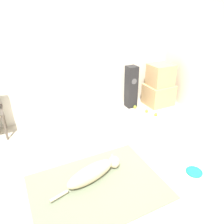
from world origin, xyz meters
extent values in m
plane|color=#BCB29E|center=(0.00, 0.00, 0.00)|extent=(12.00, 12.00, 0.00)
cube|color=silver|center=(0.00, 2.10, 1.27)|extent=(8.00, 0.06, 2.55)
cube|color=slate|center=(-0.12, -0.09, 0.01)|extent=(1.62, 1.22, 0.01)
ellipsoid|color=beige|center=(-0.15, 0.05, 0.13)|extent=(0.73, 0.37, 0.23)
sphere|color=beige|center=(0.23, 0.14, 0.10)|extent=(0.17, 0.17, 0.17)
cone|color=beige|center=(0.23, 0.19, 0.19)|extent=(0.05, 0.05, 0.07)
cone|color=beige|center=(0.25, 0.10, 0.19)|extent=(0.05, 0.05, 0.07)
cylinder|color=beige|center=(-0.60, -0.07, 0.06)|extent=(0.23, 0.09, 0.04)
cylinder|color=#199E7A|center=(1.17, -0.44, 0.01)|extent=(0.22, 0.22, 0.02)
torus|color=#199E7A|center=(1.17, -0.44, 0.02)|extent=(0.22, 0.22, 0.02)
cube|color=tan|center=(2.12, 1.62, 0.23)|extent=(0.58, 0.52, 0.45)
cube|color=tan|center=(2.12, 1.62, 0.68)|extent=(0.49, 0.44, 0.46)
cube|color=black|center=(1.49, 1.79, 0.46)|extent=(0.22, 0.22, 0.91)
cylinder|color=#4C4C51|center=(1.49, 1.68, 0.62)|extent=(0.12, 0.00, 0.12)
cylinder|color=brown|center=(-1.06, 1.59, 0.23)|extent=(0.04, 0.04, 0.46)
cylinder|color=brown|center=(-1.06, 2.01, 0.23)|extent=(0.04, 0.04, 0.46)
sphere|color=#C6E033|center=(1.72, 1.15, 0.03)|extent=(0.07, 0.07, 0.07)
sphere|color=#C6E033|center=(1.52, 1.65, 0.03)|extent=(0.07, 0.07, 0.07)
sphere|color=#C6E033|center=(1.64, 1.37, 0.03)|extent=(0.07, 0.07, 0.07)
camera|label=1|loc=(-0.88, -1.99, 2.09)|focal=35.00mm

